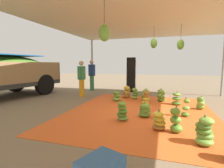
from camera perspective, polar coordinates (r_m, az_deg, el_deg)
The scene contains 20 objects.
ground_plane at distance 6.63m, azimuth -17.46°, elevation -6.76°, with size 40.00×40.00×0.00m, color #7F6B51.
tarp_orange at distance 5.55m, azimuth 9.40°, elevation -9.09°, with size 5.33×4.43×0.01m, color #E05B23.
tent_canopy at distance 5.50m, azimuth 11.01°, elevation 20.76°, with size 8.00×7.00×2.95m.
banana_bunch_0 at distance 4.05m, azimuth 20.56°, elevation -11.53°, with size 0.36×0.37×0.59m.
banana_bunch_1 at distance 5.31m, azimuth 23.48°, elevation -7.60°, with size 0.34×0.31×0.57m.
banana_bunch_2 at distance 6.95m, azimuth 11.19°, elevation -3.90°, with size 0.47×0.45×0.54m.
banana_bunch_3 at distance 6.75m, azimuth 20.80°, elevation -4.81°, with size 0.48×0.48×0.50m.
banana_bunch_4 at distance 6.96m, azimuth 1.56°, elevation -4.08°, with size 0.44×0.44×0.47m.
banana_bunch_5 at distance 7.10m, azimuth 16.09°, elevation -3.82°, with size 0.44×0.44×0.53m.
banana_bunch_6 at distance 6.39m, azimuth 27.52°, elevation -5.77°, with size 0.36×0.36×0.46m.
banana_bunch_7 at distance 4.11m, azimuth 15.41°, elevation -11.95°, with size 0.40×0.39×0.48m.
banana_bunch_8 at distance 7.62m, azimuth 4.97°, elevation -2.76°, with size 0.46×0.46×0.57m.
banana_bunch_9 at distance 4.58m, azimuth 3.48°, elevation -9.24°, with size 0.39×0.41×0.57m.
banana_bunch_10 at distance 7.43m, azimuth 7.78°, elevation -3.25°, with size 0.40×0.39×0.53m.
banana_bunch_11 at distance 5.00m, azimuth 10.95°, elevation -8.68°, with size 0.48×0.48×0.43m.
banana_bunch_12 at distance 3.70m, azimuth 28.53°, elevation -13.85°, with size 0.45×0.42×0.57m.
banana_bunch_13 at distance 6.45m, azimuth 11.34°, elevation -4.61°, with size 0.39×0.39×0.56m.
worker_0 at distance 9.74m, azimuth -6.77°, elevation 3.74°, with size 0.64×0.39×1.74m.
worker_1 at distance 7.98m, azimuth -10.15°, elevation 2.67°, with size 0.60×0.37×1.65m.
speaker_stack at distance 9.57m, azimuth 6.46°, elevation 3.19°, with size 0.56×0.51×1.87m.
Camera 1 is at (-5.30, -0.69, 1.50)m, focal length 27.31 mm.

